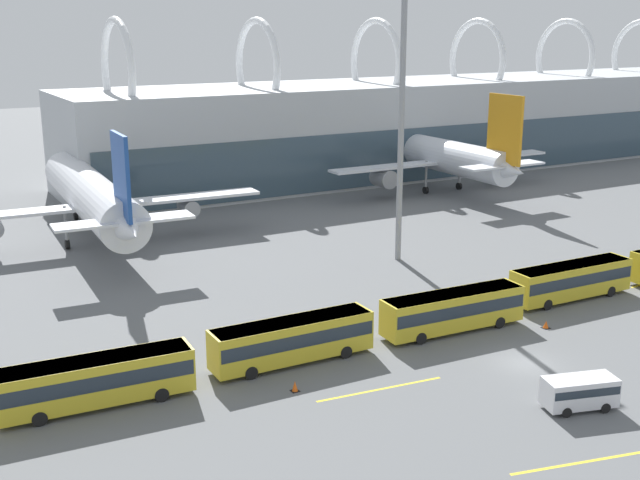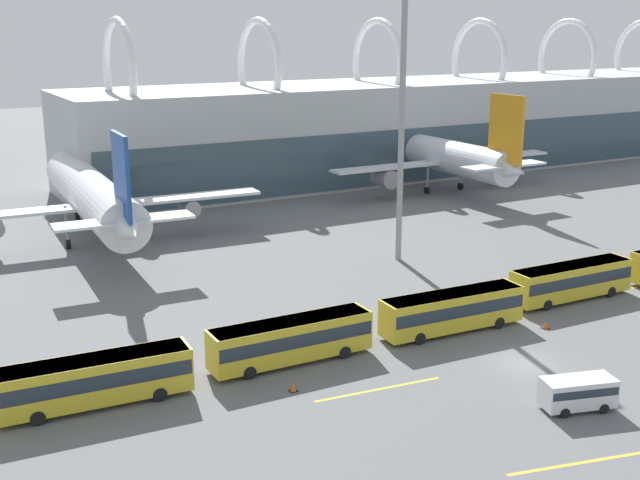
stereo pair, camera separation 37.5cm
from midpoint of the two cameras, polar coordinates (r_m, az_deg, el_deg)
ground_plane at (r=63.68m, az=14.24°, el=-8.51°), size 440.00×440.00×0.00m
terminal_building at (r=151.42m, az=10.82°, el=8.44°), size 148.64×22.98×26.10m
airliner_at_gate_near at (r=96.81m, az=-15.96°, el=2.98°), size 39.78×42.13×14.86m
airliner_at_gate_far at (r=124.77m, az=8.49°, el=5.99°), size 39.07×37.59×15.79m
shuttle_bus_1 at (r=56.67m, az=-15.74°, el=-9.46°), size 13.01×3.49×3.40m
shuttle_bus_2 at (r=61.21m, az=-2.16°, el=-6.99°), size 12.91×2.89×3.40m
shuttle_bus_3 at (r=68.13m, az=9.29°, el=-4.84°), size 12.99×3.32×3.40m
shuttle_bus_4 at (r=78.44m, az=17.31°, el=-2.66°), size 12.93×3.00×3.40m
service_van_foreground at (r=57.14m, az=17.80°, el=-10.17°), size 5.27×3.31×2.21m
floodlight_mast at (r=85.09m, az=5.77°, el=11.87°), size 2.97×2.97×30.57m
lane_stripe_0 at (r=57.85m, az=4.11°, el=-10.54°), size 9.81×1.28×0.01m
lane_stripe_2 at (r=51.60m, az=18.31°, el=-14.72°), size 10.09×2.56×0.01m
traffic_cone_0 at (r=57.32m, az=-1.98°, el=-10.35°), size 0.58×0.58×0.77m
traffic_cone_2 at (r=71.05m, az=15.63°, el=-5.82°), size 0.64×0.64×0.64m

